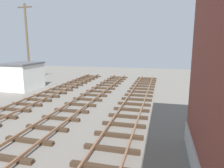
# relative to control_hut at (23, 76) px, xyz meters

# --- Properties ---
(control_hut) EXTENTS (3.00, 3.80, 2.76)m
(control_hut) POSITION_rel_control_hut_xyz_m (0.00, 0.00, 0.00)
(control_hut) COLOR silver
(control_hut) RESTS_ON ground
(parked_car_red) EXTENTS (4.20, 2.04, 1.76)m
(parked_car_red) POSITION_rel_control_hut_xyz_m (-4.74, 3.21, -0.49)
(parked_car_red) COLOR red
(parked_car_red) RESTS_ON ground
(utility_pole_far) EXTENTS (1.80, 0.24, 9.17)m
(utility_pole_far) POSITION_rel_control_hut_xyz_m (-1.50, 3.15, 3.39)
(utility_pole_far) COLOR brown
(utility_pole_far) RESTS_ON ground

